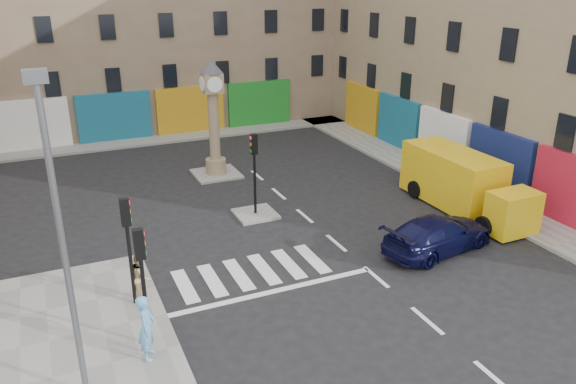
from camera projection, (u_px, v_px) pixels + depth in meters
ground at (392, 290)px, 19.49m from camera, size 120.00×120.00×0.00m
sidewalk_right at (422, 169)px, 31.26m from camera, size 2.60×30.00×0.15m
sidewalk_far at (150, 140)px, 36.83m from camera, size 32.00×2.40×0.15m
island_near at (256, 214)px, 25.52m from camera, size 1.80×1.80×0.12m
island_far at (216, 174)px, 30.62m from camera, size 2.40×2.40×0.12m
building_right at (529, 18)px, 30.76m from camera, size 10.00×30.00×16.00m
building_far at (122, 1)px, 38.70m from camera, size 32.00×10.00×17.00m
traffic_light_left_near at (142, 269)px, 15.56m from camera, size 0.28×0.22×3.70m
traffic_light_left_far at (128, 235)px, 17.60m from camera, size 0.28×0.22×3.70m
traffic_light_island at (254, 161)px, 24.59m from camera, size 0.28×0.22×3.70m
lamp_post at (60, 230)px, 12.86m from camera, size 0.50×0.25×8.30m
clock_pillar at (213, 111)px, 29.35m from camera, size 1.20×1.20×6.10m
navy_sedan at (438, 234)px, 22.05m from camera, size 5.21×2.88×1.43m
yellow_van at (462, 183)px, 25.82m from camera, size 2.47×7.10×2.57m
pedestrian_blue at (147, 327)px, 15.55m from camera, size 0.68×0.83×1.97m
pedestrian_tan at (142, 276)px, 18.41m from camera, size 0.86×0.98×1.71m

